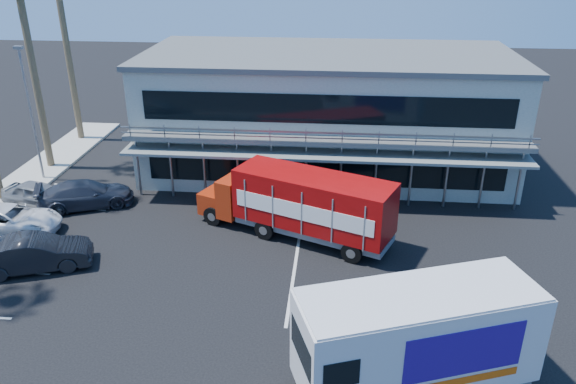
{
  "coord_description": "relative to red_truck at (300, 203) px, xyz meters",
  "views": [
    {
      "loc": [
        3.66,
        -19.25,
        13.6
      ],
      "look_at": [
        1.4,
        5.49,
        2.3
      ],
      "focal_mm": 35.0,
      "sensor_mm": 36.0,
      "label": 1
    }
  ],
  "objects": [
    {
      "name": "ground",
      "position": [
        -2.03,
        -5.27,
        -1.85
      ],
      "size": [
        120.0,
        120.0,
        0.0
      ],
      "primitive_type": "plane",
      "color": "black",
      "rests_on": "ground"
    },
    {
      "name": "light_pole_far",
      "position": [
        -16.23,
        5.73,
        2.65
      ],
      "size": [
        0.5,
        0.25,
        8.09
      ],
      "color": "gray",
      "rests_on": "ground"
    },
    {
      "name": "parked_car_e",
      "position": [
        -14.53,
        2.05,
        -1.15
      ],
      "size": [
        4.43,
        2.6,
        1.41
      ],
      "primitive_type": "imported",
      "rotation": [
        0.0,
        0.0,
        1.33
      ],
      "color": "gray",
      "rests_on": "ground"
    },
    {
      "name": "parked_car_d",
      "position": [
        -11.99,
        2.33,
        -1.12
      ],
      "size": [
        5.47,
        3.83,
        1.47
      ],
      "primitive_type": "imported",
      "rotation": [
        0.0,
        0.0,
        1.96
      ],
      "color": "#2C2F3A",
      "rests_on": "ground"
    },
    {
      "name": "parked_car_c",
      "position": [
        -14.53,
        -0.87,
        -1.16
      ],
      "size": [
        5.03,
        2.38,
        1.39
      ],
      "primitive_type": "imported",
      "rotation": [
        0.0,
        0.0,
        1.55
      ],
      "color": "white",
      "rests_on": "ground"
    },
    {
      "name": "parked_car_b",
      "position": [
        -11.53,
        -4.07,
        -1.07
      ],
      "size": [
        5.06,
        3.19,
        1.58
      ],
      "primitive_type": "imported",
      "rotation": [
        0.0,
        0.0,
        1.92
      ],
      "color": "black",
      "rests_on": "ground"
    },
    {
      "name": "white_van",
      "position": [
        4.4,
        -9.97,
        0.13
      ],
      "size": [
        8.07,
        5.03,
        3.73
      ],
      "rotation": [
        0.0,
        0.0,
        0.34
      ],
      "color": "silver",
      "rests_on": "ground"
    },
    {
      "name": "red_truck",
      "position": [
        0.0,
        0.0,
        0.0
      ],
      "size": [
        10.12,
        6.06,
        3.38
      ],
      "rotation": [
        0.0,
        0.0,
        -0.41
      ],
      "color": "#9D250C",
      "rests_on": "ground"
    },
    {
      "name": "building",
      "position": [
        0.97,
        9.66,
        1.8
      ],
      "size": [
        22.4,
        12.0,
        7.3
      ],
      "color": "#949A8D",
      "rests_on": "ground"
    }
  ]
}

